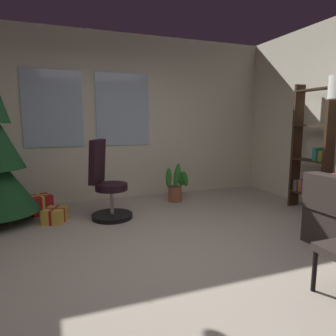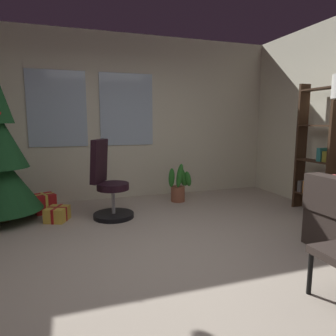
{
  "view_description": "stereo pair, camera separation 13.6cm",
  "coord_description": "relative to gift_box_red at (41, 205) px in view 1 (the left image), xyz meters",
  "views": [
    {
      "loc": [
        -0.95,
        -2.43,
        1.33
      ],
      "look_at": [
        0.31,
        0.97,
        0.77
      ],
      "focal_mm": 32.2,
      "sensor_mm": 36.0,
      "label": 1
    },
    {
      "loc": [
        -0.82,
        -2.48,
        1.33
      ],
      "look_at": [
        0.31,
        0.97,
        0.77
      ],
      "focal_mm": 32.2,
      "sensor_mm": 36.0,
      "label": 2
    }
  ],
  "objects": [
    {
      "name": "ground_plane",
      "position": [
        1.21,
        -2.17,
        -0.19
      ],
      "size": [
        5.56,
        5.41,
        0.1
      ],
      "primitive_type": "cube",
      "color": "#B3A695"
    },
    {
      "name": "potted_plant",
      "position": [
        2.11,
        -0.03,
        0.14
      ],
      "size": [
        0.42,
        0.24,
        0.65
      ],
      "color": "#94553C",
      "rests_on": "ground_plane"
    },
    {
      "name": "bookshelf",
      "position": [
        3.77,
        -1.22,
        0.68
      ],
      "size": [
        0.18,
        0.64,
        1.88
      ],
      "color": "#392517",
      "rests_on": "ground_plane"
    },
    {
      "name": "gift_box_gold",
      "position": [
        0.19,
        -0.46,
        -0.04
      ],
      "size": [
        0.35,
        0.38,
        0.2
      ],
      "color": "gold",
      "rests_on": "ground_plane"
    },
    {
      "name": "office_chair",
      "position": [
        0.88,
        -0.53,
        0.28
      ],
      "size": [
        0.59,
        0.57,
        1.09
      ],
      "color": "black",
      "rests_on": "ground_plane"
    },
    {
      "name": "wall_back_with_windows",
      "position": [
        1.19,
        0.59,
        1.26
      ],
      "size": [
        5.56,
        0.12,
        2.78
      ],
      "color": "beige",
      "rests_on": "ground_plane"
    },
    {
      "name": "gift_box_red",
      "position": [
        0.0,
        0.0,
        0.0
      ],
      "size": [
        0.36,
        0.34,
        0.28
      ],
      "color": "red",
      "rests_on": "ground_plane"
    }
  ]
}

